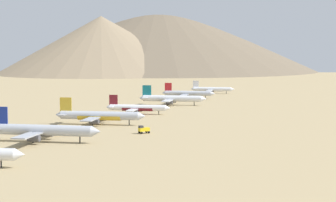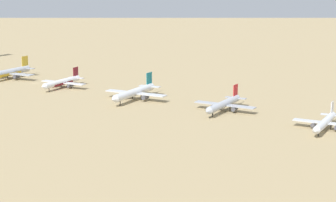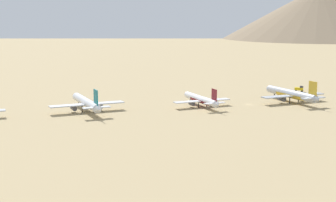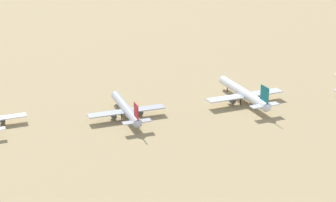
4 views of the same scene
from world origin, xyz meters
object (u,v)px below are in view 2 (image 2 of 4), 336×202
object	(u,v)px
parked_jet_5	(135,92)
parked_jet_7	(325,122)
parked_jet_6	(224,104)
parked_jet_4	(62,82)
parked_jet_3	(8,73)

from	to	relation	value
parked_jet_5	parked_jet_7	size ratio (longest dim) A/B	1.25
parked_jet_5	parked_jet_7	bearing A→B (deg)	87.94
parked_jet_5	parked_jet_6	size ratio (longest dim) A/B	1.13
parked_jet_6	parked_jet_7	bearing A→B (deg)	82.93
parked_jet_5	parked_jet_7	world-z (taller)	parked_jet_5
parked_jet_4	parked_jet_7	world-z (taller)	parked_jet_4
parked_jet_3	parked_jet_6	size ratio (longest dim) A/B	1.15
parked_jet_4	parked_jet_5	world-z (taller)	parked_jet_5
parked_jet_3	parked_jet_4	size ratio (longest dim) A/B	1.22
parked_jet_4	parked_jet_7	distance (m)	178.76
parked_jet_3	parked_jet_7	bearing A→B (deg)	87.25
parked_jet_5	parked_jet_6	bearing A→B (deg)	93.03
parked_jet_6	parked_jet_4	bearing A→B (deg)	-90.56
parked_jet_4	parked_jet_6	bearing A→B (deg)	89.44
parked_jet_4	parked_jet_7	bearing A→B (deg)	87.30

